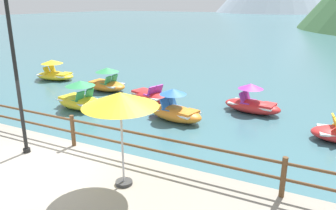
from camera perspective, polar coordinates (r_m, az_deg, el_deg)
name	(u,v)px	position (r m, az deg, el deg)	size (l,w,h in m)	color
ground_plane	(282,38)	(45.95, 18.96, 10.86)	(200.00, 200.00, 0.00)	#3D6B75
dock_railing	(73,127)	(10.12, -16.12, -3.68)	(23.92, 0.12, 0.95)	brown
lamp_post	(14,57)	(9.60, -25.03, 7.55)	(0.28, 0.28, 4.58)	black
beach_umbrella	(120,101)	(7.25, -8.21, 0.71)	(1.70, 1.70, 2.24)	#B2B2B7
pedal_boat_0	(175,110)	(13.04, 1.26, -0.91)	(2.57, 1.61, 1.27)	orange
pedal_boat_2	(106,83)	(17.77, -10.57, 3.78)	(2.29, 1.38, 1.23)	orange
pedal_boat_3	(55,73)	(21.10, -18.93, 5.20)	(2.57, 1.66, 1.18)	yellow
pedal_boat_4	(252,103)	(14.44, 14.29, 0.28)	(2.56, 1.45, 1.23)	red
pedal_boat_5	(150,96)	(15.54, -3.13, 1.56)	(2.58, 1.79, 0.85)	red
pedal_boat_7	(80,99)	(15.03, -14.95, 1.04)	(2.45, 1.62, 1.25)	yellow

